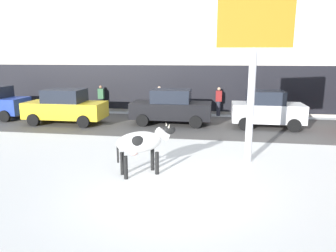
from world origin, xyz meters
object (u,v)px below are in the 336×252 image
Objects in this scene: cow_holstein at (141,143)px; car_white_hatchback at (267,109)px; billboard at (255,31)px; car_black_sedan at (171,107)px; pedestrian_near_billboard at (159,100)px; pedestrian_far_left at (101,99)px; car_yellow_sedan at (65,107)px; pedestrian_by_cars at (219,101)px.

car_white_hatchback is at bearing 58.00° from cow_holstein.
car_black_sedan is (-3.54, 5.75, -3.41)m from billboard.
car_black_sedan is at bearing 91.84° from cow_holstein.
billboard is at bearing 28.04° from cow_holstein.
car_black_sedan reaches higher than pedestrian_near_billboard.
cow_holstein is 4.99m from billboard.
car_black_sedan is 5.71m from pedestrian_far_left.
car_yellow_sedan is at bearing -176.00° from car_white_hatchback.
car_white_hatchback is at bearing -16.36° from pedestrian_far_left.
car_yellow_sedan is at bearing 151.59° from billboard.
car_yellow_sedan reaches higher than pedestrian_far_left.
pedestrian_far_left is (0.62, 3.62, -0.03)m from car_yellow_sedan.
car_black_sedan is at bearing -67.27° from pedestrian_near_billboard.
car_white_hatchback is 2.03× the size of pedestrian_near_billboard.
car_yellow_sedan is 10.50m from car_white_hatchback.
pedestrian_by_cars is (3.65, 0.00, 0.00)m from pedestrian_near_billboard.
billboard is at bearing -82.87° from pedestrian_by_cars.
car_white_hatchback reaches higher than pedestrian_near_billboard.
car_black_sedan is 3.74m from pedestrian_by_cars.
billboard is 1.59× the size of car_white_hatchback.
pedestrian_by_cars is at bearing 129.85° from car_white_hatchback.
cow_holstein is at bearing -102.18° from pedestrian_by_cars.
pedestrian_far_left is (-7.44, 0.00, 0.00)m from pedestrian_by_cars.
car_black_sedan reaches higher than pedestrian_by_cars.
pedestrian_by_cars is 7.44m from pedestrian_far_left.
car_black_sedan reaches higher than cow_holstein.
billboard reaches higher than car_black_sedan.
pedestrian_near_billboard is 1.00× the size of pedestrian_by_cars.
pedestrian_far_left is at bearing 134.83° from billboard.
pedestrian_far_left reaches higher than cow_holstein.
car_white_hatchback reaches higher than pedestrian_far_left.
pedestrian_far_left is (-3.79, 0.00, 0.00)m from pedestrian_near_billboard.
car_white_hatchback reaches higher than cow_holstein.
cow_holstein is 0.52× the size of car_white_hatchback.
billboard is at bearing -103.32° from car_white_hatchback.
car_black_sedan is 2.43× the size of pedestrian_near_billboard.
billboard reaches higher than pedestrian_by_cars.
car_yellow_sedan reaches higher than pedestrian_near_billboard.
car_black_sedan is (-0.24, 7.50, -0.09)m from cow_holstein.
pedestrian_near_billboard is at bearing 97.83° from cow_holstein.
billboard is at bearing -61.14° from pedestrian_near_billboard.
car_black_sedan is at bearing 8.24° from car_yellow_sedan.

